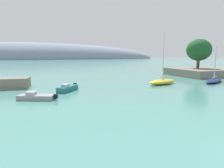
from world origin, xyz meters
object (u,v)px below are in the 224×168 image
object	(u,v)px
sailboat_navy_near_shore	(214,80)
motorboat_teal_outer	(68,88)
motorboat_grey_alongside_breakwater	(36,97)
sailboat_yellow_mid_mooring	(162,81)
tree_clump_shore	(199,50)

from	to	relation	value
sailboat_navy_near_shore	motorboat_teal_outer	xyz separation A→B (m)	(-28.62, 0.84, 0.02)
sailboat_navy_near_shore	motorboat_grey_alongside_breakwater	xyz separation A→B (m)	(-33.03, -3.40, -0.07)
sailboat_yellow_mid_mooring	motorboat_grey_alongside_breakwater	xyz separation A→B (m)	(-21.95, -4.93, -0.22)
tree_clump_shore	motorboat_grey_alongside_breakwater	world-z (taller)	tree_clump_shore
motorboat_teal_outer	tree_clump_shore	bearing A→B (deg)	147.28
motorboat_grey_alongside_breakwater	motorboat_teal_outer	bearing A→B (deg)	-111.38
sailboat_navy_near_shore	motorboat_teal_outer	size ratio (longest dim) A/B	1.97
tree_clump_shore	motorboat_teal_outer	distance (m)	38.79
sailboat_yellow_mid_mooring	sailboat_navy_near_shore	bearing A→B (deg)	156.90
sailboat_yellow_mid_mooring	motorboat_grey_alongside_breakwater	world-z (taller)	sailboat_yellow_mid_mooring
tree_clump_shore	sailboat_navy_near_shore	xyz separation A→B (m)	(-7.86, -12.43, -6.30)
motorboat_grey_alongside_breakwater	motorboat_teal_outer	world-z (taller)	motorboat_teal_outer
tree_clump_shore	motorboat_teal_outer	size ratio (longest dim) A/B	1.96
motorboat_teal_outer	sailboat_yellow_mid_mooring	bearing A→B (deg)	131.90
motorboat_grey_alongside_breakwater	motorboat_teal_outer	size ratio (longest dim) A/B	1.21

